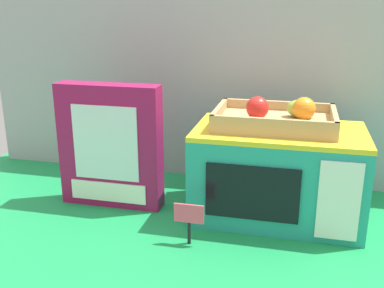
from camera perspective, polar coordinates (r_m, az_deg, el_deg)
ground_plane at (r=1.23m, az=3.47°, el=-8.44°), size 1.70×1.70×0.00m
display_back_panel at (r=1.38m, az=5.58°, el=6.74°), size 1.61×0.03×0.56m
toy_microwave at (r=1.18m, az=10.73°, el=-3.65°), size 0.42×0.26×0.23m
food_groups_crate at (r=1.15m, az=10.75°, el=3.24°), size 0.30×0.21×0.08m
cookie_set_box at (r=1.23m, az=-10.28°, el=-0.27°), size 0.28×0.06×0.33m
price_sign at (r=1.04m, az=-0.38°, el=-9.30°), size 0.07×0.01×0.10m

